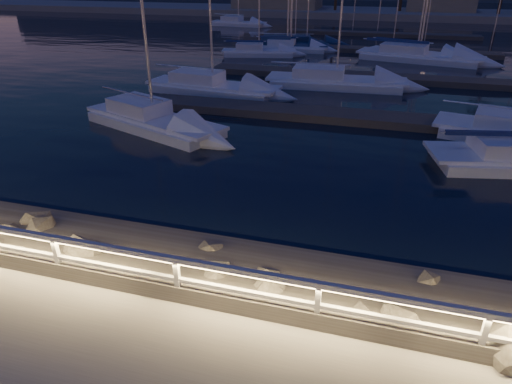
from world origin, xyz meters
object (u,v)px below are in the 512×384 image
at_px(sailboat_j, 289,47).
at_px(sailboat_i, 285,45).
at_px(guard_rail, 265,285).
at_px(sailboat_e, 257,51).
at_px(sailboat_g, 332,80).
at_px(sailboat_f, 210,86).
at_px(sailboat_l, 416,55).
at_px(sailboat_k, 414,53).
at_px(sailboat_n, 305,43).
at_px(sailboat_a, 151,119).
at_px(sailboat_m, 237,22).

bearing_deg(sailboat_j, sailboat_i, 132.31).
distance_m(guard_rail, sailboat_e, 34.55).
height_order(sailboat_g, sailboat_i, sailboat_g).
relative_size(guard_rail, sailboat_e, 3.97).
relative_size(sailboat_f, sailboat_l, 0.84).
height_order(sailboat_e, sailboat_k, sailboat_k).
bearing_deg(guard_rail, sailboat_k, 84.21).
distance_m(sailboat_g, sailboat_j, 14.60).
distance_m(sailboat_e, sailboat_n, 7.17).
bearing_deg(sailboat_l, sailboat_f, -117.30).
relative_size(sailboat_j, sailboat_n, 1.03).
bearing_deg(sailboat_n, sailboat_i, -134.11).
bearing_deg(guard_rail, sailboat_a, 126.83).
bearing_deg(guard_rail, sailboat_e, 106.40).
bearing_deg(sailboat_k, sailboat_l, -61.87).
relative_size(sailboat_a, sailboat_m, 1.06).
bearing_deg(guard_rail, sailboat_n, 99.56).
height_order(sailboat_k, sailboat_m, sailboat_k).
bearing_deg(guard_rail, sailboat_m, 108.94).
distance_m(sailboat_f, sailboat_k, 20.60).
xyz_separation_m(sailboat_f, sailboat_n, (2.18, 20.20, -0.07)).
xyz_separation_m(sailboat_l, sailboat_m, (-22.62, 20.45, -0.02)).
relative_size(sailboat_e, sailboat_l, 0.65).
xyz_separation_m(sailboat_f, sailboat_i, (0.77, 17.59, -0.00)).
distance_m(sailboat_i, sailboat_n, 2.96).
xyz_separation_m(sailboat_l, sailboat_n, (-10.41, 5.03, -0.07)).
xyz_separation_m(sailboat_f, sailboat_g, (7.12, 3.78, -0.01)).
bearing_deg(sailboat_j, sailboat_f, -97.97).
bearing_deg(sailboat_l, sailboat_k, 107.69).
bearing_deg(sailboat_i, sailboat_g, -68.78).
bearing_deg(sailboat_g, sailboat_j, 110.26).
bearing_deg(sailboat_n, sailboat_m, 112.70).
bearing_deg(sailboat_k, sailboat_a, -95.28).
height_order(guard_rail, sailboat_f, sailboat_f).
bearing_deg(sailboat_k, sailboat_j, -160.98).
bearing_deg(sailboat_l, sailboat_e, -161.52).
bearing_deg(sailboat_m, sailboat_l, -35.98).
relative_size(sailboat_a, sailboat_i, 1.02).
bearing_deg(sailboat_l, sailboat_g, -103.24).
bearing_deg(sailboat_k, guard_rail, -72.94).
height_order(sailboat_e, sailboat_g, sailboat_g).
bearing_deg(sailboat_j, sailboat_n, 69.11).
relative_size(sailboat_a, sailboat_n, 1.18).
distance_m(sailboat_j, sailboat_k, 11.26).
bearing_deg(sailboat_j, sailboat_k, -7.66).
distance_m(sailboat_m, sailboat_n, 19.67).
xyz_separation_m(sailboat_f, sailboat_l, (12.59, 15.16, 0.01)).
bearing_deg(sailboat_j, sailboat_l, -13.70).
relative_size(sailboat_f, sailboat_g, 0.94).
height_order(sailboat_a, sailboat_f, sailboat_f).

